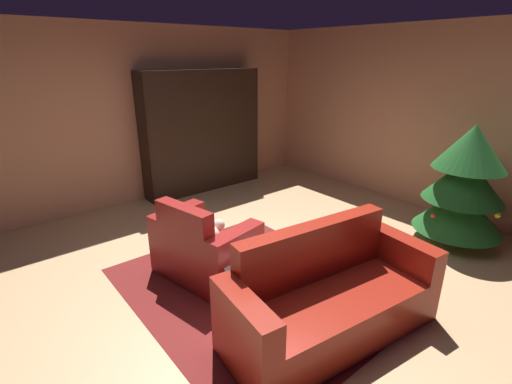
{
  "coord_description": "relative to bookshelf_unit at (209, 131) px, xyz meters",
  "views": [
    {
      "loc": [
        2.56,
        -2.16,
        2.23
      ],
      "look_at": [
        -0.24,
        0.13,
        0.89
      ],
      "focal_mm": 26.1,
      "sensor_mm": 36.0,
      "label": 1
    }
  ],
  "objects": [
    {
      "name": "decorated_tree",
      "position": [
        3.7,
        1.25,
        -0.23
      ],
      "size": [
        1.03,
        1.03,
        1.49
      ],
      "color": "brown",
      "rests_on": "ground"
    },
    {
      "name": "book_stack_on_table",
      "position": [
        3.1,
        -1.39,
        -0.54
      ],
      "size": [
        0.21,
        0.19,
        0.09
      ],
      "color": "#345492",
      "rests_on": "coffee_table"
    },
    {
      "name": "bookshelf_unit",
      "position": [
        0.0,
        0.0,
        0.0
      ],
      "size": [
        0.36,
        2.12,
        2.01
      ],
      "color": "black",
      "rests_on": "ground"
    },
    {
      "name": "couch_red",
      "position": [
        3.75,
        -1.24,
        -0.7
      ],
      "size": [
        0.96,
        1.94,
        0.9
      ],
      "color": "maroon",
      "rests_on": "ground"
    },
    {
      "name": "wall_back",
      "position": [
        2.82,
        2.07,
        0.33
      ],
      "size": [
        6.21,
        0.06,
        2.67
      ],
      "primitive_type": "cube",
      "color": "tan",
      "rests_on": "ground"
    },
    {
      "name": "ground_plane",
      "position": [
        2.82,
        -1.19,
        -1.0
      ],
      "size": [
        7.76,
        7.76,
        0.0
      ],
      "primitive_type": "plane",
      "color": "tan"
    },
    {
      "name": "wall_left",
      "position": [
        -0.26,
        -1.19,
        0.33
      ],
      "size": [
        0.06,
        6.59,
        2.67
      ],
      "primitive_type": "cube",
      "color": "tan",
      "rests_on": "ground"
    },
    {
      "name": "area_rug",
      "position": [
        2.88,
        -1.36,
        -1.0
      ],
      "size": [
        2.64,
        2.14,
        0.01
      ],
      "primitive_type": "cube",
      "color": "maroon",
      "rests_on": "ground"
    },
    {
      "name": "armchair_red",
      "position": [
        2.38,
        -1.61,
        -0.69
      ],
      "size": [
        1.16,
        0.86,
        0.88
      ],
      "color": "maroon",
      "rests_on": "ground"
    },
    {
      "name": "coffee_table",
      "position": [
        3.06,
        -1.39,
        -0.63
      ],
      "size": [
        0.74,
        0.74,
        0.41
      ],
      "color": "black",
      "rests_on": "ground"
    },
    {
      "name": "bottle_on_table",
      "position": [
        3.25,
        -1.45,
        -0.49
      ],
      "size": [
        0.08,
        0.08,
        0.26
      ],
      "color": "navy",
      "rests_on": "coffee_table"
    }
  ]
}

